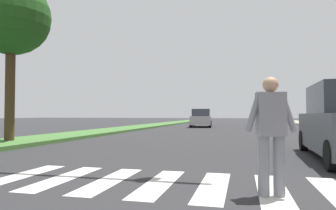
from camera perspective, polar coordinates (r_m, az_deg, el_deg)
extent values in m
plane|color=#2D2D30|center=(26.50, 11.85, -4.24)|extent=(140.00, 140.00, 0.00)
cube|color=silver|center=(6.50, -25.78, -11.81)|extent=(0.45, 2.20, 0.01)
cube|color=silver|center=(5.98, -18.95, -12.79)|extent=(0.45, 2.20, 0.01)
cube|color=silver|center=(5.56, -10.88, -13.71)|extent=(0.45, 2.20, 0.01)
cube|color=silver|center=(5.25, -1.63, -14.44)|extent=(0.45, 2.20, 0.01)
cube|color=silver|center=(5.09, 8.51, -14.83)|extent=(0.45, 2.20, 0.01)
cube|color=silver|center=(5.09, 19.00, -14.75)|extent=(0.45, 2.20, 0.01)
cube|color=#477A38|center=(25.94, -5.53, -4.16)|extent=(2.62, 64.00, 0.15)
cylinder|color=#4C3823|center=(13.28, -27.53, 2.58)|extent=(0.36, 0.36, 3.94)
sphere|color=#23561E|center=(13.78, -27.35, 14.53)|extent=(2.97, 2.97, 2.97)
cylinder|color=gray|center=(4.64, 20.12, -10.72)|extent=(0.19, 0.19, 0.85)
cylinder|color=gray|center=(4.57, 17.48, -10.89)|extent=(0.19, 0.19, 0.85)
cube|color=gray|center=(4.55, 18.72, -1.63)|extent=(0.43, 0.32, 0.62)
cylinder|color=gray|center=(4.63, 21.53, -1.22)|extent=(0.28, 0.15, 0.58)
cylinder|color=gray|center=(4.48, 15.80, -1.26)|extent=(0.28, 0.15, 0.58)
sphere|color=tan|center=(4.57, 18.66, 3.64)|extent=(0.27, 0.27, 0.22)
cylinder|color=black|center=(7.07, 28.38, -8.35)|extent=(0.24, 0.65, 0.64)
cylinder|color=black|center=(10.70, 24.11, -6.11)|extent=(0.24, 0.65, 0.64)
cube|color=#B7B7BC|center=(28.37, 6.25, -2.87)|extent=(2.20, 4.72, 0.79)
cube|color=#2D333D|center=(28.14, 6.23, -1.42)|extent=(1.76, 2.19, 0.65)
cylinder|color=black|center=(30.26, 4.85, -3.36)|extent=(0.28, 0.66, 0.64)
cylinder|color=black|center=(30.19, 7.97, -3.35)|extent=(0.28, 0.66, 0.64)
cylinder|color=black|center=(26.59, 4.31, -3.58)|extent=(0.28, 0.66, 0.64)
cylinder|color=black|center=(26.51, 7.86, -3.57)|extent=(0.28, 0.66, 0.64)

